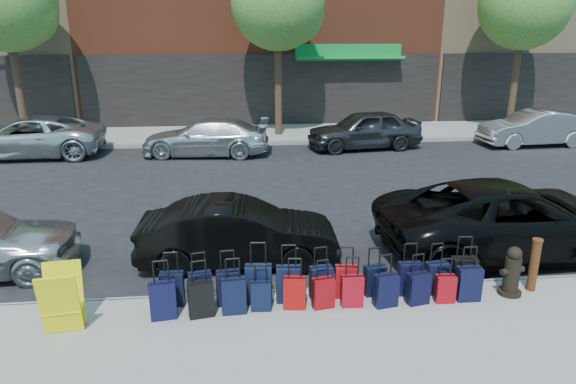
{
  "coord_description": "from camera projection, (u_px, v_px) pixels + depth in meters",
  "views": [
    {
      "loc": [
        -1.34,
        -12.45,
        4.49
      ],
      "look_at": [
        -0.22,
        -1.5,
        1.0
      ],
      "focal_mm": 32.0,
      "sensor_mm": 36.0,
      "label": 1
    }
  ],
  "objects": [
    {
      "name": "ground",
      "position": [
        290.0,
        211.0,
        13.29
      ],
      "size": [
        120.0,
        120.0,
        0.0
      ],
      "primitive_type": "plane",
      "color": "black",
      "rests_on": "ground"
    },
    {
      "name": "sidewalk_near",
      "position": [
        340.0,
        363.0,
        7.11
      ],
      "size": [
        60.0,
        4.0,
        0.15
      ],
      "primitive_type": "cube",
      "color": "gray",
      "rests_on": "ground"
    },
    {
      "name": "sidewalk_far",
      "position": [
        266.0,
        134.0,
        22.75
      ],
      "size": [
        60.0,
        4.0,
        0.15
      ],
      "primitive_type": "cube",
      "color": "gray",
      "rests_on": "ground"
    },
    {
      "name": "curb_near",
      "position": [
        318.0,
        292.0,
        9.02
      ],
      "size": [
        60.0,
        0.08,
        0.15
      ],
      "primitive_type": "cube",
      "color": "gray",
      "rests_on": "ground"
    },
    {
      "name": "curb_far",
      "position": [
        270.0,
        143.0,
        20.84
      ],
      "size": [
        60.0,
        0.08,
        0.15
      ],
      "primitive_type": "cube",
      "color": "gray",
      "rests_on": "ground"
    },
    {
      "name": "tree_left",
      "position": [
        10.0,
        4.0,
        19.7
      ],
      "size": [
        3.8,
        3.8,
        7.27
      ],
      "color": "black",
      "rests_on": "sidewalk_far"
    },
    {
      "name": "tree_center",
      "position": [
        281.0,
        6.0,
        20.73
      ],
      "size": [
        3.8,
        3.8,
        7.27
      ],
      "color": "black",
      "rests_on": "sidewalk_far"
    },
    {
      "name": "tree_right",
      "position": [
        528.0,
        7.0,
        21.75
      ],
      "size": [
        3.8,
        3.8,
        7.27
      ],
      "color": "black",
      "rests_on": "sidewalk_far"
    },
    {
      "name": "suitcase_front_0",
      "position": [
        172.0,
        289.0,
        8.39
      ],
      "size": [
        0.38,
        0.21,
        0.92
      ],
      "rotation": [
        0.0,
        0.0,
        -0.0
      ],
      "color": "black",
      "rests_on": "sidewalk_near"
    },
    {
      "name": "suitcase_front_1",
      "position": [
        200.0,
        289.0,
        8.41
      ],
      "size": [
        0.4,
        0.27,
        0.91
      ],
      "rotation": [
        0.0,
        0.0,
        0.17
      ],
      "color": "black",
      "rests_on": "sidewalk_near"
    },
    {
      "name": "suitcase_front_2",
      "position": [
        229.0,
        287.0,
        8.43
      ],
      "size": [
        0.41,
        0.25,
        0.94
      ],
      "rotation": [
        0.0,
        0.0,
        0.1
      ],
      "color": "black",
      "rests_on": "sidewalk_near"
    },
    {
      "name": "suitcase_front_3",
      "position": [
        258.0,
        284.0,
        8.47
      ],
      "size": [
        0.45,
        0.28,
        1.05
      ],
      "rotation": [
        0.0,
        0.0,
        -0.09
      ],
      "color": "black",
      "rests_on": "sidewalk_near"
    },
    {
      "name": "suitcase_front_4",
      "position": [
        289.0,
        284.0,
        8.51
      ],
      "size": [
        0.43,
        0.26,
        1.0
      ],
      "rotation": [
        0.0,
        0.0,
        -0.08
      ],
      "color": "black",
      "rests_on": "sidewalk_near"
    },
    {
      "name": "suitcase_front_5",
      "position": [
        321.0,
        282.0,
        8.62
      ],
      "size": [
        0.4,
        0.25,
        0.91
      ],
      "rotation": [
        0.0,
        0.0,
        0.13
      ],
      "color": "black",
      "rests_on": "sidewalk_near"
    },
    {
      "name": "suitcase_front_6",
      "position": [
        346.0,
        281.0,
        8.65
      ],
      "size": [
        0.39,
        0.25,
        0.9
      ],
      "rotation": [
        0.0,
        0.0,
        -0.12
      ],
      "color": "#A70A0F",
      "rests_on": "sidewalk_near"
    },
    {
      "name": "suitcase_front_7",
      "position": [
        374.0,
        280.0,
        8.73
      ],
      "size": [
        0.38,
        0.25,
        0.85
      ],
      "rotation": [
        0.0,
        0.0,
        0.17
      ],
      "color": "black",
      "rests_on": "sidewalk_near"
    },
    {
      "name": "suitcase_front_8",
      "position": [
        410.0,
        278.0,
        8.75
      ],
      "size": [
        0.39,
        0.22,
        0.92
      ],
      "rotation": [
        0.0,
        0.0,
        -0.03
      ],
      "color": "black",
      "rests_on": "sidewalk_near"
    },
    {
      "name": "suitcase_front_9",
      "position": [
        436.0,
        278.0,
        8.79
      ],
      "size": [
        0.39,
        0.25,
        0.9
      ],
      "rotation": [
        0.0,
        0.0,
        0.12
      ],
      "color": "black",
      "rests_on": "sidewalk_near"
    },
    {
      "name": "suitcase_front_10",
      "position": [
        463.0,
        274.0,
        8.83
      ],
      "size": [
        0.43,
        0.26,
        1.0
      ],
      "rotation": [
        0.0,
        0.0,
        -0.09
      ],
      "color": "black",
      "rests_on": "sidewalk_near"
    },
    {
      "name": "suitcase_back_0",
      "position": [
        163.0,
        300.0,
        8.02
      ],
      "size": [
        0.43,
        0.28,
        0.96
      ],
      "rotation": [
        0.0,
        0.0,
        0.13
      ],
      "color": "black",
      "rests_on": "sidewalk_near"
    },
    {
      "name": "suitcase_back_1",
      "position": [
        201.0,
        299.0,
        8.07
      ],
      "size": [
        0.42,
        0.29,
        0.93
      ],
      "rotation": [
        0.0,
        0.0,
        0.18
      ],
      "color": "black",
      "rests_on": "sidewalk_near"
    },
    {
      "name": "suitcase_back_2",
      "position": [
        234.0,
        296.0,
        8.17
      ],
      "size": [
        0.4,
        0.25,
        0.92
      ],
      "rotation": [
        0.0,
        0.0,
        0.06
      ],
      "color": "black",
      "rests_on": "sidewalk_near"
    },
    {
      "name": "suitcase_back_3",
      "position": [
        261.0,
        296.0,
        8.26
      ],
      "size": [
        0.33,
        0.2,
        0.78
      ],
      "rotation": [
        0.0,
        0.0,
        -0.04
      ],
      "color": "black",
      "rests_on": "sidewalk_near"
    },
    {
      "name": "suitcase_back_4",
      "position": [
        295.0,
        293.0,
        8.31
      ],
      "size": [
        0.38,
        0.25,
        0.86
      ],
      "rotation": [
        0.0,
        0.0,
        -0.13
      ],
      "color": "#A20C0A",
      "rests_on": "sidewalk_near"
    },
    {
      "name": "suitcase_back_5",
      "position": [
        323.0,
        293.0,
        8.33
      ],
      "size": [
        0.38,
        0.26,
        0.82
      ],
      "rotation": [
        0.0,
        0.0,
        0.19
      ],
      "color": "maroon",
      "rests_on": "sidewalk_near"
    },
    {
      "name": "suitcase_back_6",
      "position": [
        352.0,
        291.0,
        8.38
      ],
      "size": [
        0.36,
        0.22,
        0.85
      ],
      "rotation": [
        0.0,
        0.0,
        -0.04
      ],
      "color": "maroon",
      "rests_on": "sidewalk_near"
    },
    {
      "name": "suitcase_back_7",
      "position": [
        386.0,
        290.0,
        8.37
      ],
      "size": [
        0.41,
        0.29,
        0.89
      ],
      "rotation": [
        0.0,
        0.0,
        0.2
      ],
      "color": "black",
      "rests_on": "sidewalk_near"
    },
    {
      "name": "suitcase_back_8",
      "position": [
        418.0,
        288.0,
        8.45
      ],
      "size": [
        0.4,
        0.28,
        0.86
      ],
      "rotation": [
        0.0,
        0.0,
        0.21
      ],
      "color": "black",
      "rests_on": "sidewalk_near"
    },
    {
      "name": "suitcase_back_9",
      "position": [
        445.0,
        289.0,
        8.5
      ],
      "size": [
        0.33,
        0.2,
        0.77
      ],
      "rotation": [
        0.0,
        0.0,
        -0.03
      ],
      "color": "maroon",
      "rests_on": "sidewalk_near"
    },
    {
      "name": "suitcase_back_10",
      "position": [
        468.0,
        284.0,
        8.56
      ],
      "size": [
        0.4,
        0.23,
        0.94
      ],
      "rotation": [
        0.0,
        0.0,
        -0.01
      ],
      "color": "black",
      "rests_on": "sidewalk_near"
    },
    {
      "name": "fire_hydrant",
      "position": [
        512.0,
        272.0,
        8.71
      ],
      "size": [
        0.45,
        0.39,
        0.87
      ],
      "rotation": [
        0.0,
        0.0,
        0.21
      ],
      "color": "black",
      "rests_on": "sidewalk_near"
    },
    {
      "name": "bollard",
      "position": [
        534.0,
        264.0,
        8.81
      ],
      "size": [
        0.18,
        0.18,
        0.95
      ],
      "color": "#38190C",
      "rests_on": "sidewalk_near"
    },
    {
      "name": "display_rack",
      "position": [
        62.0,
        300.0,
        7.64
      ],
      "size": [
        0.63,
        0.68,
        1.0
      ],
      "rotation": [
        0.0,
        0.0,
        0.12
      ],
      "color": "yellow",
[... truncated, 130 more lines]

